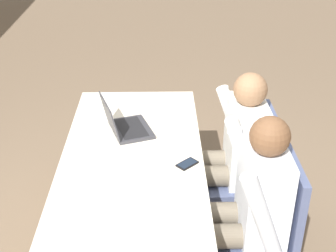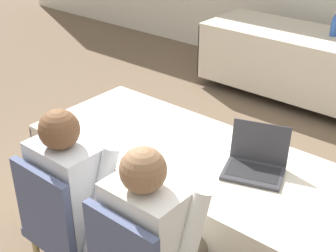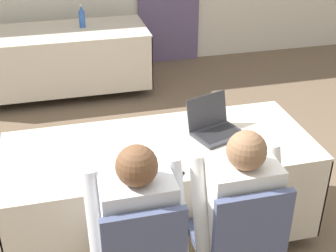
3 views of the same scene
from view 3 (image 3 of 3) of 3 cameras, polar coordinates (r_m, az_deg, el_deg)
name	(u,v)px [view 3 (image 3 of 3)]	position (r m, az deg, el deg)	size (l,w,h in m)	color
ground_plane	(161,232)	(3.38, -0.88, -12.85)	(24.00, 24.00, 0.00)	brown
conference_table_near	(160,167)	(3.04, -0.96, -5.05)	(1.96, 0.82, 0.72)	beige
conference_table_far	(56,46)	(5.30, -13.44, 9.47)	(1.96, 0.82, 0.72)	beige
laptop	(215,127)	(3.07, 5.77, -0.16)	(0.38, 0.36, 0.23)	#333338
cell_phone	(172,172)	(2.69, 0.55, -5.66)	(0.13, 0.14, 0.01)	black
paper_beside_laptop	(164,140)	(3.01, -0.54, -1.67)	(0.23, 0.31, 0.00)	white
paper_centre_table	(281,142)	(3.07, 13.59, -1.87)	(0.28, 0.34, 0.00)	white
water_bottle	(82,17)	(5.30, -10.46, 12.93)	(0.07, 0.07, 0.25)	#2D5BB7
chair_near_right	(240,242)	(2.61, 8.77, -13.82)	(0.44, 0.44, 0.90)	tan
person_checkered_shirt	(136,223)	(2.46, -3.87, -11.73)	(0.50, 0.52, 1.16)	#665B4C
person_white_shirt	(235,207)	(2.58, 8.17, -9.73)	(0.50, 0.52, 1.16)	#665B4C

